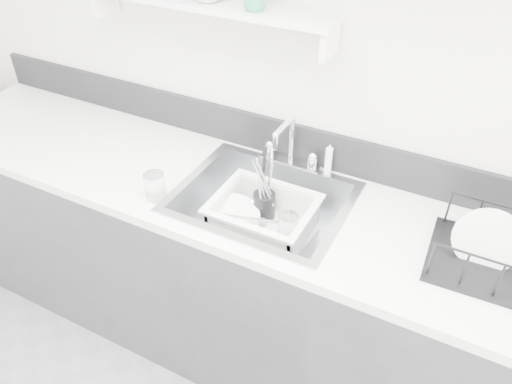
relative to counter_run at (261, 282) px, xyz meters
The scene contains 15 objects.
room_shell 1.47m from the counter_run, 90.00° to the right, with size 3.50×3.00×2.60m.
counter_run is the anchor object (origin of this frame).
backsplash 0.62m from the counter_run, 90.00° to the left, with size 3.20×0.02×0.16m, color black.
sink 0.37m from the counter_run, ahead, with size 0.64×0.52×0.20m, color silver, non-canonical shape.
faucet 0.58m from the counter_run, 90.00° to the left, with size 0.26×0.18×0.23m.
side_sprayer 0.61m from the counter_run, 57.89° to the left, with size 0.03×0.03×0.14m, color white.
wall_shelf 1.13m from the counter_run, 146.69° to the left, with size 1.00×0.16×0.12m.
wash_tub 0.37m from the counter_run, 26.00° to the right, with size 0.38×0.31×0.15m, color white, non-canonical shape.
plate_stack 0.35m from the counter_run, 154.02° to the right, with size 0.25×0.24×0.10m.
utensil_cup 0.38m from the counter_run, 110.91° to the left, with size 0.09×0.09×0.30m.
ladle 0.35m from the counter_run, behind, with size 0.26×0.09×0.07m, color silver, non-canonical shape.
tumbler_in_tub 0.38m from the counter_run, ahead, with size 0.08×0.08×0.11m, color white.
tumbler_counter 0.65m from the counter_run, 152.60° to the right, with size 0.08×0.08×0.10m, color white.
dish_rack 0.98m from the counter_run, ahead, with size 0.43×0.32×0.15m, color black, non-canonical shape.
bowl_small 0.34m from the counter_run, 43.17° to the right, with size 0.11×0.11×0.04m, color white.
Camera 1 is at (0.66, -0.12, 2.06)m, focal length 35.00 mm.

